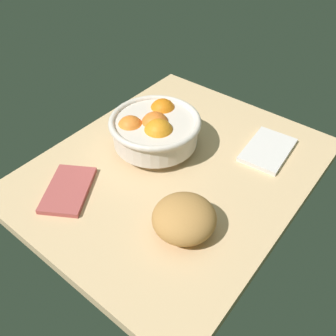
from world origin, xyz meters
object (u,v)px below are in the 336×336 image
object	(u,v)px
fruit_bowl	(155,129)
bread_loaf	(184,218)
napkin_folded	(68,190)
napkin_spare	(268,150)

from	to	relation	value
fruit_bowl	bread_loaf	bearing A→B (deg)	52.26
fruit_bowl	bread_loaf	world-z (taller)	fruit_bowl
napkin_folded	napkin_spare	xyz separation A→B (cm)	(-41.16, 29.06, -0.02)
bread_loaf	napkin_spare	xyz separation A→B (cm)	(-33.55, 1.96, -3.26)
bread_loaf	fruit_bowl	bearing A→B (deg)	-127.74
napkin_folded	bread_loaf	bearing A→B (deg)	105.67
fruit_bowl	napkin_spare	world-z (taller)	fruit_bowl
bread_loaf	napkin_spare	bearing A→B (deg)	176.67
fruit_bowl	napkin_folded	bearing A→B (deg)	-11.99
bread_loaf	napkin_folded	size ratio (longest dim) A/B	0.88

